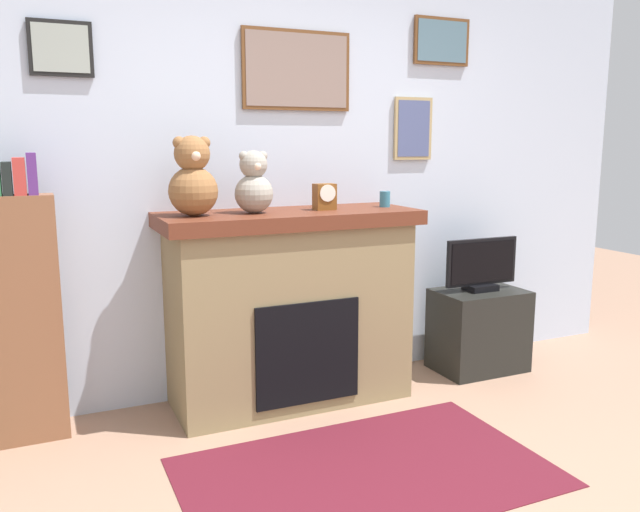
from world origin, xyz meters
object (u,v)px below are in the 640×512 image
television (481,266)px  candle_jar (385,199)px  bookshelf (21,311)px  tv_stand (478,330)px  teddy_bear_tan (254,185)px  mantel_clock (325,197)px  teddy_bear_cream (193,180)px  fireplace (290,306)px

television → candle_jar: candle_jar is taller
bookshelf → television: size_ratio=2.72×
tv_stand → teddy_bear_tan: 1.83m
mantel_clock → teddy_bear_cream: bearing=179.9°
fireplace → teddy_bear_tan: teddy_bear_tan is taller
bookshelf → teddy_bear_tan: (1.19, -0.08, 0.59)m
teddy_bear_cream → teddy_bear_tan: (0.33, 0.00, -0.03)m
candle_jar → mantel_clock: bearing=-179.8°
candle_jar → mantel_clock: 0.40m
bookshelf → tv_stand: bookshelf is taller
bookshelf → teddy_bear_tan: 1.33m
tv_stand → mantel_clock: 1.45m
candle_jar → mantel_clock: (-0.40, -0.00, 0.03)m
fireplace → television: bearing=-1.5°
tv_stand → mantel_clock: (-1.12, 0.01, 0.92)m
tv_stand → television: 0.43m
fireplace → tv_stand: (1.33, -0.03, -0.29)m
fireplace → candle_jar: 0.85m
television → teddy_bear_cream: bearing=179.5°
teddy_bear_tan → fireplace: bearing=4.9°
fireplace → television: 1.34m
tv_stand → teddy_bear_cream: size_ratio=1.39×
television → teddy_bear_tan: (-1.54, 0.02, 0.57)m
television → teddy_bear_tan: bearing=179.4°
television → candle_jar: (-0.72, 0.02, 0.46)m
tv_stand → teddy_bear_cream: teddy_bear_cream is taller
bookshelf → teddy_bear_cream: bearing=-5.7°
bookshelf → candle_jar: 2.06m
bookshelf → tv_stand: (2.73, -0.10, -0.40)m
television → teddy_bear_tan: size_ratio=1.57×
tv_stand → fireplace: bearing=178.6°
fireplace → teddy_bear_cream: (-0.54, -0.02, 0.74)m
bookshelf → candle_jar: bookshelf is taller
mantel_clock → teddy_bear_tan: teddy_bear_tan is taller
fireplace → television: size_ratio=2.74×
candle_jar → teddy_bear_tan: teddy_bear_tan is taller
television → teddy_bear_cream: size_ratio=1.28×
fireplace → teddy_bear_tan: (-0.21, -0.02, 0.70)m
television → tv_stand: bearing=90.0°
bookshelf → tv_stand: 2.76m
bookshelf → teddy_bear_tan: bearing=-4.1°
candle_jar → television: bearing=-1.3°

